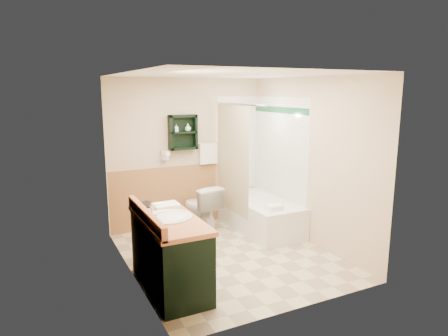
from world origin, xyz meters
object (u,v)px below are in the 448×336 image
wall_shelf (183,132)px  vanity_book (141,197)px  vanity (170,253)px  bathtub (261,215)px  toilet (201,208)px  soap_bottle_a (176,130)px  hair_dryer (165,155)px  soap_bottle_b (188,128)px

wall_shelf → vanity_book: size_ratio=2.24×
vanity → vanity_book: bearing=107.5°
vanity → bathtub: (1.92, 1.17, -0.17)m
toilet → soap_bottle_a: 1.29m
wall_shelf → hair_dryer: 0.46m
hair_dryer → vanity_book: hair_dryer is taller
vanity_book → vanity: bearing=-96.2°
vanity → toilet: vanity is taller
hair_dryer → soap_bottle_b: 0.56m
wall_shelf → hair_dryer: wall_shelf is taller
vanity_book → soap_bottle_a: soap_bottle_a is taller
soap_bottle_a → bathtub: bearing=-32.5°
bathtub → vanity_book: size_ratio=6.11×
toilet → soap_bottle_a: size_ratio=6.42×
soap_bottle_a → vanity_book: bearing=-124.7°
bathtub → wall_shelf: bearing=144.6°
hair_dryer → vanity: (-0.59, -1.93, -0.78)m
toilet → soap_bottle_b: size_ratio=6.38×
hair_dryer → vanity_book: (-0.76, -1.40, -0.24)m
toilet → wall_shelf: bearing=-74.1°
vanity → soap_bottle_a: (0.78, 1.90, 1.18)m
vanity_book → bathtub: bearing=-6.5°
bathtub → soap_bottle_b: bearing=142.5°
vanity → soap_bottle_b: size_ratio=11.10×
toilet → vanity_book: 1.71m
wall_shelf → hair_dryer: (-0.30, 0.02, -0.35)m
wall_shelf → vanity: wall_shelf is taller
hair_dryer → bathtub: 1.80m
hair_dryer → soap_bottle_a: 0.44m
wall_shelf → bathtub: bearing=-35.4°
vanity_book → soap_bottle_b: 1.90m
vanity → bathtub: bearing=31.4°
vanity → bathtub: size_ratio=0.88×
toilet → vanity_book: size_ratio=3.07×
hair_dryer → vanity_book: 1.61m
wall_shelf → soap_bottle_a: 0.12m
wall_shelf → bathtub: (1.03, -0.73, -1.30)m
vanity → toilet: size_ratio=1.74×
hair_dryer → bathtub: hair_dryer is taller
vanity → soap_bottle_a: soap_bottle_a is taller
hair_dryer → toilet: bearing=-37.8°
vanity → soap_bottle_a: size_ratio=11.17×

